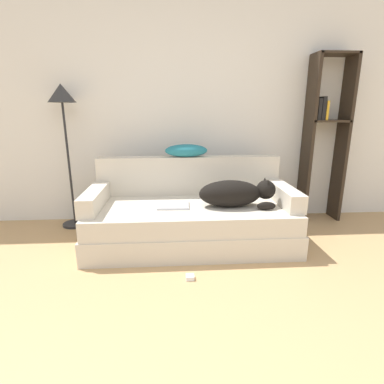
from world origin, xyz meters
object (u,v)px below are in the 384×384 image
Objects in this scene: throw_pillow at (186,151)px; laptop at (173,205)px; dog at (236,193)px; floor_lamp at (63,112)px; power_adapter at (190,277)px; bookshelf at (325,132)px; couch at (191,224)px.

laptop is at bearing -109.00° from throw_pillow.
laptop is at bearing 176.00° from dog.
floor_lamp is at bearing 171.80° from throw_pillow.
throw_pillow is 1.35m from power_adapter.
throw_pillow is 0.24× the size of bookshelf.
floor_lamp reaches higher than power_adapter.
dog is 0.60m from laptop.
laptop reaches higher than power_adapter.
throw_pillow is (-0.03, 0.38, 0.67)m from couch.
laptop is at bearing -165.48° from couch.
throw_pillow is at bearing 133.12° from dog.
couch is 2.71× the size of dog.
couch is 6.42× the size of laptop.
dog reaches higher than laptop.
couch is at bearing -23.44° from floor_lamp.
laptop is 0.20× the size of floor_lamp.
power_adapter is at bearing -44.77° from floor_lamp.
throw_pillow reaches higher than dog.
throw_pillow is at bearing -8.20° from floor_lamp.
throw_pillow is (-0.44, 0.47, 0.34)m from dog.
floor_lamp is (-2.87, -0.05, 0.22)m from bookshelf.
throw_pillow is (0.15, 0.42, 0.46)m from laptop.
dog is 1.96m from floor_lamp.
power_adapter is (1.24, -1.23, -1.24)m from floor_lamp.
power_adapter is (-1.62, -1.28, -1.02)m from bookshelf.
couch is 1.27× the size of floor_lamp.
dog is 0.90m from power_adapter.
floor_lamp is (-1.30, 0.56, 1.06)m from couch.
laptop is 0.16× the size of bookshelf.
throw_pillow is 1.62m from bookshelf.
dog reaches higher than couch.
power_adapter is (-0.03, -1.05, -0.85)m from throw_pillow.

